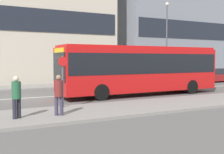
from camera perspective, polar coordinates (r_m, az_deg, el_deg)
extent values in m
plane|color=#595654|center=(18.09, -15.89, -4.06)|extent=(120.00, 120.00, 0.00)
cube|color=gray|center=(12.10, -9.79, -7.42)|extent=(44.00, 3.50, 0.13)
cube|color=gray|center=(24.20, -18.92, -2.06)|extent=(44.00, 3.50, 0.13)
cube|color=silver|center=(18.09, -15.89, -4.05)|extent=(41.80, 0.16, 0.01)
cube|color=#1E232D|center=(28.04, -14.42, 11.13)|extent=(16.14, 0.08, 2.20)
cube|color=#1E232D|center=(37.82, 16.57, 9.10)|extent=(17.20, 0.08, 2.20)
cube|color=red|center=(18.75, 5.86, 1.50)|extent=(11.13, 2.44, 2.75)
cube|color=black|center=(18.73, 5.87, 2.76)|extent=(10.91, 2.47, 1.27)
cube|color=red|center=(18.75, 5.89, 5.92)|extent=(10.97, 2.24, 0.14)
cube|color=black|center=(16.33, -10.71, 2.02)|extent=(0.05, 2.14, 1.65)
cube|color=yellow|center=(16.33, -10.75, 5.24)|extent=(0.04, 1.71, 0.32)
cylinder|color=black|center=(16.18, -2.23, -3.11)|extent=(0.96, 0.28, 0.96)
cylinder|color=black|center=(18.19, -5.23, -2.38)|extent=(0.96, 0.28, 0.96)
cylinder|color=black|center=(20.11, 15.84, -1.93)|extent=(0.96, 0.28, 0.96)
cylinder|color=black|center=(21.76, 11.83, -1.46)|extent=(0.96, 0.28, 0.96)
cube|color=black|center=(27.73, 13.58, -0.40)|extent=(4.28, 1.87, 0.68)
cube|color=#21262B|center=(27.61, 13.40, 0.87)|extent=(2.36, 1.65, 0.55)
cylinder|color=black|center=(28.03, 16.75, -0.79)|extent=(0.60, 0.18, 0.60)
cylinder|color=black|center=(29.25, 14.44, -0.58)|extent=(0.60, 0.18, 0.60)
cylinder|color=black|center=(26.24, 12.61, -1.02)|extent=(0.60, 0.18, 0.60)
cylinder|color=black|center=(27.55, 10.34, -0.77)|extent=(0.60, 0.18, 0.60)
cube|color=maroon|center=(31.45, 20.38, -0.06)|extent=(4.59, 1.71, 0.68)
cube|color=#21262B|center=(31.32, 20.23, 1.11)|extent=(2.52, 1.50, 0.61)
cylinder|color=black|center=(33.03, 21.03, -0.24)|extent=(0.60, 0.18, 0.60)
cylinder|color=black|center=(29.90, 19.63, -0.58)|extent=(0.60, 0.18, 0.60)
cylinder|color=black|center=(30.96, 17.56, -0.41)|extent=(0.60, 0.18, 0.60)
cylinder|color=#23232D|center=(11.32, -18.39, -6.05)|extent=(0.15, 0.15, 0.75)
cylinder|color=#23232D|center=(11.21, -19.20, -6.16)|extent=(0.15, 0.15, 0.75)
cylinder|color=#235638|center=(11.17, -18.86, -2.55)|extent=(0.34, 0.34, 0.65)
sphere|color=beige|center=(11.13, -18.91, -0.33)|extent=(0.21, 0.21, 0.21)
cylinder|color=#383347|center=(11.46, -10.24, -5.80)|extent=(0.15, 0.15, 0.75)
cylinder|color=#383347|center=(11.48, -11.24, -5.80)|extent=(0.15, 0.15, 0.75)
cylinder|color=maroon|center=(11.37, -10.78, -2.30)|extent=(0.34, 0.34, 0.66)
sphere|color=#936B4C|center=(11.34, -10.80, -0.11)|extent=(0.21, 0.21, 0.21)
cylinder|color=#4C4C51|center=(13.32, -9.98, -0.90)|extent=(0.09, 0.09, 2.41)
cylinder|color=red|center=(13.22, -9.95, 3.13)|extent=(0.44, 0.03, 0.44)
cylinder|color=#4C4C51|center=(29.02, 11.04, 6.67)|extent=(0.14, 0.14, 7.66)
sphere|color=silver|center=(29.50, 11.13, 14.33)|extent=(0.36, 0.36, 0.36)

